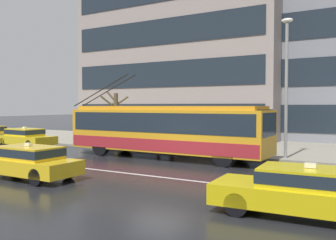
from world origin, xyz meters
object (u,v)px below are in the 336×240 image
at_px(taxi_oncoming_near, 27,160).
at_px(bus_shelter, 192,120).
at_px(street_lamp, 286,76).
at_px(pedestrian_at_shelter, 173,123).
at_px(trolleybus, 166,129).
at_px(taxi_oncoming_far, 305,190).
at_px(pedestrian_approaching_curb, 159,123).
at_px(taxi_queued_behind_bus, 26,137).
at_px(street_tree_bare, 116,114).

bearing_deg(taxi_oncoming_near, bus_shelter, 80.67).
bearing_deg(street_lamp, pedestrian_at_shelter, -179.59).
bearing_deg(bus_shelter, trolleybus, -89.56).
relative_size(taxi_oncoming_far, pedestrian_at_shelter, 2.36).
bearing_deg(pedestrian_approaching_curb, taxi_oncoming_far, -43.27).
bearing_deg(taxi_oncoming_near, pedestrian_at_shelter, 84.28).
height_order(taxi_queued_behind_bus, street_tree_bare, street_tree_bare).
xyz_separation_m(bus_shelter, street_lamp, (5.90, -0.97, 2.36)).
xyz_separation_m(trolleybus, pedestrian_approaching_curb, (-2.15, 2.76, 0.17)).
height_order(taxi_oncoming_far, street_tree_bare, street_tree_bare).
bearing_deg(taxi_oncoming_far, street_tree_bare, 142.62).
height_order(pedestrian_at_shelter, pedestrian_approaching_curb, pedestrian_at_shelter).
height_order(trolleybus, street_lamp, street_lamp).
bearing_deg(taxi_oncoming_far, taxi_queued_behind_bus, 160.35).
xyz_separation_m(taxi_oncoming_far, street_lamp, (-2.70, 9.58, 3.64)).
xyz_separation_m(taxi_oncoming_far, bus_shelter, (-8.60, 10.55, 1.28)).
height_order(taxi_oncoming_near, street_lamp, street_lamp).
xyz_separation_m(taxi_oncoming_far, street_tree_bare, (-15.86, 12.12, 1.50)).
xyz_separation_m(trolleybus, street_lamp, (5.88, 2.24, 2.78)).
height_order(taxi_queued_behind_bus, pedestrian_at_shelter, pedestrian_at_shelter).
bearing_deg(taxi_oncoming_near, street_tree_bare, 113.88).
relative_size(trolleybus, street_tree_bare, 3.22).
distance_m(trolleybus, taxi_oncoming_near, 7.86).
distance_m(taxi_oncoming_near, street_lamp, 13.01).
distance_m(street_lamp, street_tree_bare, 13.57).
bearing_deg(pedestrian_at_shelter, bus_shelter, 51.98).
xyz_separation_m(taxi_oncoming_far, taxi_queued_behind_bus, (-19.65, 7.02, -0.00)).
relative_size(trolleybus, taxi_oncoming_near, 2.61).
relative_size(trolleybus, pedestrian_approaching_curb, 6.27).
relative_size(taxi_oncoming_far, taxi_queued_behind_bus, 1.05).
height_order(taxi_oncoming_near, bus_shelter, bus_shelter).
bearing_deg(bus_shelter, taxi_oncoming_near, -99.33).
height_order(pedestrian_at_shelter, street_lamp, street_lamp).
relative_size(taxi_oncoming_near, pedestrian_approaching_curb, 2.40).
height_order(bus_shelter, street_tree_bare, street_tree_bare).
bearing_deg(bus_shelter, street_tree_bare, 167.82).
xyz_separation_m(pedestrian_at_shelter, street_tree_bare, (-6.47, 2.59, 0.42)).
distance_m(trolleybus, taxi_oncoming_far, 11.32).
distance_m(taxi_oncoming_far, taxi_queued_behind_bus, 20.87).
bearing_deg(trolleybus, pedestrian_at_shelter, 110.49).
distance_m(taxi_oncoming_far, street_tree_bare, 20.01).
bearing_deg(trolleybus, taxi_oncoming_far, -40.55).
distance_m(taxi_queued_behind_bus, pedestrian_approaching_curb, 9.50).
bearing_deg(street_lamp, trolleybus, -159.10).
bearing_deg(street_lamp, taxi_oncoming_near, -127.94).
distance_m(trolleybus, street_tree_bare, 8.74).
xyz_separation_m(taxi_oncoming_far, taxi_oncoming_near, (-10.38, -0.27, 0.00)).
xyz_separation_m(pedestrian_approaching_curb, street_lamp, (8.03, -0.51, 2.61)).
height_order(taxi_oncoming_near, street_tree_bare, street_tree_bare).
bearing_deg(taxi_oncoming_near, pedestrian_approaching_curb, 91.92).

